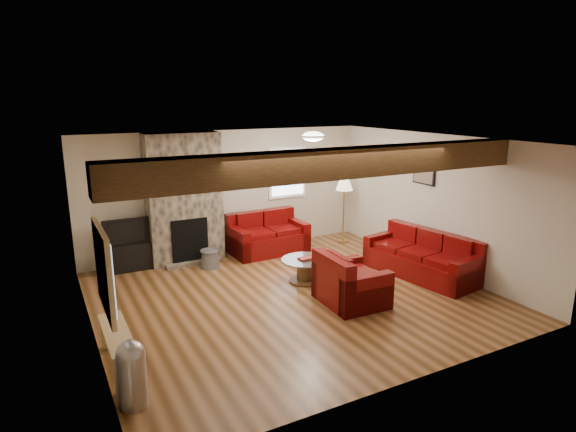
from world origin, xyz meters
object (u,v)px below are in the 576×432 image
Objects in this scene: loveseat at (268,233)px; floor_lamp at (344,188)px; armchair_red at (352,278)px; television at (126,230)px; sofa_three at (422,255)px; coffee_table at (305,270)px; tv_cabinet at (128,256)px.

floor_lamp is (1.79, -0.11, 0.81)m from loveseat.
television is at bearing 43.27° from armchair_red.
loveseat is at bearing -6.21° from television.
loveseat is (-1.84, 2.52, 0.01)m from sofa_three.
loveseat is at bearing 85.58° from coffee_table.
floor_lamp is (1.93, 1.67, 1.02)m from coffee_table.
television is (-2.76, 0.30, 0.34)m from loveseat.
tv_cabinet is at bearing 43.27° from armchair_red.
floor_lamp reaches higher than tv_cabinet.
tv_cabinet is (-4.59, 2.82, -0.14)m from sofa_three.
sofa_three is 3.12m from loveseat.
coffee_table is 3.39m from television.
armchair_red is (-1.79, -0.37, 0.01)m from sofa_three.
television reaches higher than tv_cabinet.
tv_cabinet is at bearing 174.82° from floor_lamp.
television reaches higher than coffee_table.
armchair_red is at bearing -80.23° from coffee_table.
floor_lamp is at bearing -5.18° from television.
floor_lamp reaches higher than armchair_red.
tv_cabinet is 4.67m from floor_lamp.
television is (-4.59, 2.82, 0.36)m from sofa_three.
television is 0.59× the size of floor_lamp.
sofa_three is at bearing -55.89° from loveseat.
floor_lamp reaches higher than television.
tv_cabinet reaches higher than coffee_table.
loveseat is 2.78m from tv_cabinet.
coffee_table is (-1.98, 0.73, -0.19)m from sofa_three.
tv_cabinet is (-2.62, 2.08, 0.05)m from coffee_table.
loveseat is 1.08× the size of floor_lamp.
floor_lamp is at bearing -5.18° from tv_cabinet.
floor_lamp reaches higher than loveseat.
sofa_three is 1.82m from armchair_red.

